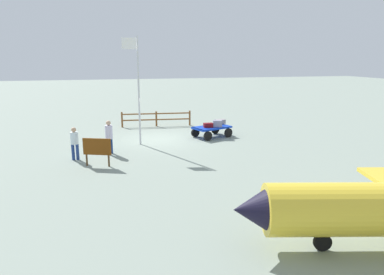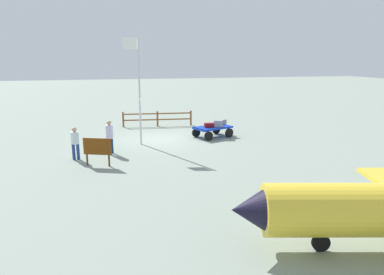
{
  "view_description": "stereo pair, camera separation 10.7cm",
  "coord_description": "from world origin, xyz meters",
  "views": [
    {
      "loc": [
        3.2,
        19.33,
        4.55
      ],
      "look_at": [
        -0.31,
        6.0,
        1.4
      ],
      "focal_mm": 32.54,
      "sensor_mm": 36.0,
      "label": 1
    },
    {
      "loc": [
        3.1,
        19.36,
        4.55
      ],
      "look_at": [
        -0.31,
        6.0,
        1.4
      ],
      "focal_mm": 32.54,
      "sensor_mm": 36.0,
      "label": 2
    }
  ],
  "objects": [
    {
      "name": "suitcase_grey",
      "position": [
        -2.76,
        0.4,
        0.76
      ],
      "size": [
        0.54,
        0.34,
        0.25
      ],
      "color": "maroon",
      "rests_on": "luggage_cart"
    },
    {
      "name": "ground_plane",
      "position": [
        0.0,
        0.0,
        0.0
      ],
      "size": [
        120.0,
        120.0,
        0.0
      ],
      "primitive_type": "plane",
      "color": "gray"
    },
    {
      "name": "worker_trailing",
      "position": [
        4.46,
        3.14,
        0.88
      ],
      "size": [
        0.41,
        0.41,
        1.52
      ],
      "color": "navy",
      "rests_on": "ground"
    },
    {
      "name": "signboard",
      "position": [
        3.47,
        4.38,
        0.8
      ],
      "size": [
        1.17,
        0.52,
        1.23
      ],
      "color": "#4C3319",
      "rests_on": "ground"
    },
    {
      "name": "wooden_fence",
      "position": [
        -0.4,
        -3.91,
        0.6
      ],
      "size": [
        4.7,
        0.61,
        1.03
      ],
      "color": "brown",
      "rests_on": "ground"
    },
    {
      "name": "flagpole",
      "position": [
        1.32,
        0.94,
        3.28
      ],
      "size": [
        0.83,
        0.19,
        5.67
      ],
      "color": "silver",
      "rests_on": "ground"
    },
    {
      "name": "suitcase_olive",
      "position": [
        -3.32,
        0.42,
        0.83
      ],
      "size": [
        0.59,
        0.45,
        0.38
      ],
      "color": "gray",
      "rests_on": "luggage_cart"
    },
    {
      "name": "worker_lead",
      "position": [
        2.91,
        2.46,
        0.96
      ],
      "size": [
        0.48,
        0.48,
        1.64
      ],
      "color": "navy",
      "rests_on": "ground"
    },
    {
      "name": "luggage_cart",
      "position": [
        -3.01,
        0.25,
        0.48
      ],
      "size": [
        2.45,
        1.97,
        0.64
      ],
      "color": "#0D33BB",
      "rests_on": "ground"
    },
    {
      "name": "suitcase_dark",
      "position": [
        -3.79,
        -0.46,
        0.77
      ],
      "size": [
        0.65,
        0.47,
        0.27
      ],
      "color": "gray",
      "rests_on": "luggage_cart"
    }
  ]
}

